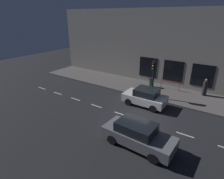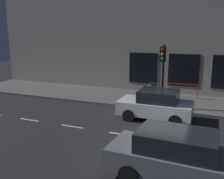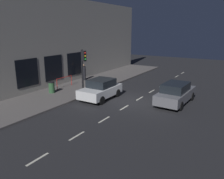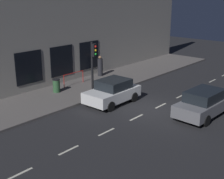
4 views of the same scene
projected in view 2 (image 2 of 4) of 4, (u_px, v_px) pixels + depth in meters
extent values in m
plane|color=#232326|center=(157.00, 140.00, 10.89)|extent=(60.00, 60.00, 0.00)
cube|color=#5B5654|center=(178.00, 102.00, 16.52)|extent=(4.50, 32.00, 0.15)
cube|color=gray|center=(186.00, 37.00, 17.94)|extent=(0.60, 32.00, 8.43)
cube|color=black|center=(184.00, 70.00, 18.13)|extent=(0.04, 2.18, 2.31)
cube|color=black|center=(143.00, 68.00, 19.24)|extent=(0.04, 2.18, 2.31)
cube|color=beige|center=(180.00, 143.00, 10.52)|extent=(0.12, 1.20, 0.01)
cube|color=beige|center=(122.00, 134.00, 11.48)|extent=(0.12, 1.20, 0.01)
cube|color=beige|center=(72.00, 126.00, 12.44)|extent=(0.12, 1.20, 0.01)
cube|color=beige|center=(30.00, 120.00, 13.40)|extent=(0.12, 1.20, 0.01)
cylinder|color=black|center=(163.00, 77.00, 14.74)|extent=(0.15, 0.15, 3.71)
cube|color=black|center=(163.00, 54.00, 14.27)|extent=(0.26, 0.32, 0.84)
sphere|color=red|center=(163.00, 50.00, 14.09)|extent=(0.15, 0.15, 0.15)
sphere|color=gold|center=(162.00, 54.00, 14.15)|extent=(0.15, 0.15, 0.15)
sphere|color=green|center=(162.00, 59.00, 14.20)|extent=(0.15, 0.15, 0.15)
cube|color=silver|center=(155.00, 108.00, 13.43)|extent=(1.92, 3.83, 0.70)
cube|color=black|center=(159.00, 96.00, 13.24)|extent=(1.68, 1.99, 0.60)
cylinder|color=black|center=(129.00, 115.00, 13.13)|extent=(0.22, 0.64, 0.64)
cylinder|color=black|center=(138.00, 106.00, 14.74)|extent=(0.22, 0.64, 0.64)
cylinder|color=black|center=(175.00, 121.00, 12.26)|extent=(0.22, 0.64, 0.64)
cylinder|color=black|center=(180.00, 111.00, 13.87)|extent=(0.22, 0.64, 0.64)
cube|color=slate|center=(182.00, 162.00, 7.72)|extent=(1.97, 4.58, 0.70)
cube|color=black|center=(177.00, 141.00, 7.66)|extent=(1.67, 2.41, 0.60)
cylinder|color=black|center=(145.00, 151.00, 9.10)|extent=(0.25, 0.65, 0.64)
cylinder|color=black|center=(129.00, 174.00, 7.62)|extent=(0.25, 0.65, 0.64)
cylinder|color=#2D5633|center=(152.00, 90.00, 17.72)|extent=(0.50, 0.50, 0.89)
cylinder|color=black|center=(152.00, 84.00, 17.62)|extent=(0.53, 0.53, 0.06)
cylinder|color=red|center=(197.00, 92.00, 16.98)|extent=(0.05, 0.05, 0.95)
cylinder|color=red|center=(168.00, 90.00, 17.69)|extent=(0.05, 0.05, 0.95)
cylinder|color=red|center=(183.00, 84.00, 17.23)|extent=(0.05, 1.94, 0.05)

